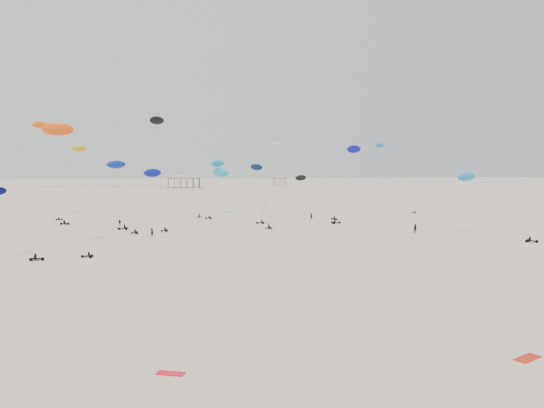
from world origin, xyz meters
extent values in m
plane|color=beige|center=(0.00, 200.00, 0.00)|extent=(900.00, 900.00, 0.00)
cube|color=brown|center=(-10.00, 350.00, 6.15)|extent=(21.00, 13.00, 0.30)
cube|color=silver|center=(-10.00, 350.00, 7.90)|extent=(14.00, 8.40, 3.20)
cube|color=#B2B2AD|center=(-10.00, 350.00, 9.65)|extent=(15.00, 9.00, 0.30)
cube|color=brown|center=(60.00, 380.00, 5.15)|extent=(9.00, 7.00, 0.30)
cube|color=silver|center=(60.00, 380.00, 6.50)|extent=(5.60, 4.20, 2.40)
cube|color=#B2B2AD|center=(60.00, 380.00, 7.85)|extent=(6.00, 4.50, 0.30)
cube|color=black|center=(-62.00, 350.00, 1.45)|extent=(80.00, 0.10, 0.10)
cylinder|color=gray|center=(20.12, 131.70, 5.27)|extent=(0.03, 0.03, 14.55)
ellipsoid|color=black|center=(16.77, 136.28, 10.50)|extent=(3.95, 2.88, 1.84)
cylinder|color=gray|center=(2.58, 113.19, 6.73)|extent=(0.03, 0.03, 13.28)
ellipsoid|color=#041738|center=(1.63, 115.94, 13.35)|extent=(3.40, 3.83, 1.83)
cylinder|color=gray|center=(6.38, 127.24, 9.63)|extent=(0.03, 0.03, 22.20)
ellipsoid|color=silver|center=(9.27, 133.17, 19.17)|extent=(3.25, 3.32, 1.68)
cylinder|color=gray|center=(48.53, 146.53, 9.99)|extent=(0.03, 0.03, 22.39)
ellipsoid|color=blue|center=(45.09, 151.57, 19.95)|extent=(3.35, 1.92, 1.54)
cylinder|color=gray|center=(-22.56, 109.41, 6.05)|extent=(0.03, 0.03, 12.19)
ellipsoid|color=#0C0FA5|center=(-20.90, 111.79, 12.15)|extent=(4.21, 3.36, 1.99)
cylinder|color=gray|center=(-19.18, 112.78, 11.67)|extent=(0.03, 0.03, 22.85)
ellipsoid|color=black|center=(-19.96, 115.93, 23.36)|extent=(3.90, 3.85, 1.98)
cylinder|color=gray|center=(42.84, 88.10, 5.71)|extent=(0.03, 0.03, 16.87)
ellipsoid|color=#187FBA|center=(40.12, 94.37, 11.43)|extent=(4.57, 2.55, 2.16)
cylinder|color=gray|center=(-38.95, 79.87, 5.00)|extent=(0.03, 0.03, 10.93)
cylinder|color=gray|center=(-28.54, 121.31, 6.97)|extent=(0.03, 0.03, 18.25)
ellipsoid|color=#0C25A7|center=(-29.85, 127.90, 13.97)|extent=(4.86, 3.44, 2.26)
cylinder|color=gray|center=(-40.40, 131.50, 9.05)|extent=(0.03, 0.03, 18.36)
ellipsoid|color=gold|center=(-39.29, 135.35, 17.94)|extent=(3.66, 1.79, 1.74)
cylinder|color=gray|center=(-6.02, 142.70, 7.10)|extent=(0.03, 0.03, 19.41)
ellipsoid|color=#198CBC|center=(-4.23, 149.72, 14.41)|extent=(4.92, 4.18, 2.34)
cylinder|color=gray|center=(23.83, 120.39, 8.87)|extent=(0.03, 0.03, 17.81)
ellipsoid|color=#0D0B99|center=(26.80, 122.70, 17.74)|extent=(4.68, 3.16, 2.16)
cylinder|color=gray|center=(-6.69, 145.13, 5.68)|extent=(0.03, 0.03, 15.83)
ellipsoid|color=#1B99CE|center=(-3.36, 150.32, 11.85)|extent=(5.98, 7.16, 3.37)
cylinder|color=gray|center=(-48.47, 145.31, 12.30)|extent=(0.03, 0.03, 27.57)
ellipsoid|color=#E1570B|center=(-51.93, 151.78, 24.78)|extent=(4.79, 2.97, 2.23)
cylinder|color=gray|center=(-32.44, 86.53, 9.71)|extent=(0.03, 0.03, 23.82)
ellipsoid|color=#FF4C0D|center=(-35.70, 93.52, 19.72)|extent=(5.37, 2.42, 2.61)
imported|color=black|center=(-20.82, 102.42, 0.00)|extent=(0.88, 0.77, 2.02)
imported|color=black|center=(31.19, 97.59, 0.00)|extent=(1.18, 0.80, 2.25)
imported|color=black|center=(-28.67, 121.56, 0.00)|extent=(1.19, 0.72, 1.92)
imported|color=black|center=(17.74, 128.76, 0.00)|extent=(0.87, 0.72, 2.07)
cube|color=red|center=(7.45, 30.85, 0.00)|extent=(2.37, 1.77, 0.08)
cube|color=red|center=(-16.95, 32.62, 0.00)|extent=(1.93, 1.31, 0.07)
camera|label=1|loc=(-16.60, -1.28, 13.28)|focal=35.00mm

